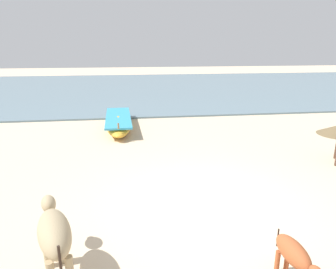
# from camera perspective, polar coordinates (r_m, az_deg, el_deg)

# --- Properties ---
(ground) EXTENTS (80.00, 80.00, 0.00)m
(ground) POSITION_cam_1_polar(r_m,az_deg,el_deg) (6.60, 6.70, -13.10)
(ground) COLOR beige
(sea_water) EXTENTS (60.00, 20.00, 0.08)m
(sea_water) POSITION_cam_1_polar(r_m,az_deg,el_deg) (23.72, -4.01, 8.80)
(sea_water) COLOR slate
(sea_water) RESTS_ON ground
(fishing_boat_2) EXTENTS (1.11, 4.04, 0.68)m
(fishing_boat_2) POSITION_cam_1_polar(r_m,az_deg,el_deg) (12.33, -9.31, 2.36)
(fishing_boat_2) COLOR gold
(fishing_boat_2) RESTS_ON ground
(calf_near_rust) EXTENTS (0.34, 1.01, 0.65)m
(calf_near_rust) POSITION_cam_1_polar(r_m,az_deg,el_deg) (4.82, 22.68, -20.23)
(calf_near_rust) COLOR #9E4C28
(calf_near_rust) RESTS_ON ground
(cow_second_adult_dun) EXTENTS (0.77, 1.50, 0.99)m
(cow_second_adult_dun) POSITION_cam_1_polar(r_m,az_deg,el_deg) (4.75, -20.62, -16.97)
(cow_second_adult_dun) COLOR tan
(cow_second_adult_dun) RESTS_ON ground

